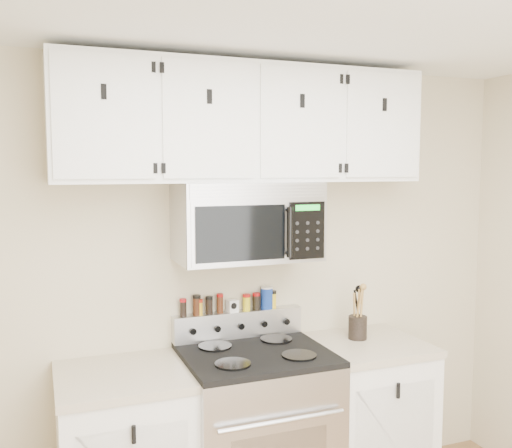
{
  "coord_description": "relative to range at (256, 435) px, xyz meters",
  "views": [
    {
      "loc": [
        -1.05,
        -1.3,
        1.92
      ],
      "look_at": [
        0.01,
        1.45,
        1.62
      ],
      "focal_mm": 40.0,
      "sensor_mm": 36.0,
      "label": 1
    }
  ],
  "objects": [
    {
      "name": "microwave",
      "position": [
        0.0,
        0.13,
        1.14
      ],
      "size": [
        0.76,
        0.44,
        0.42
      ],
      "color": "#9E9EA3",
      "rests_on": "back_wall"
    },
    {
      "name": "upper_cabinets",
      "position": [
        -0.0,
        0.15,
        1.66
      ],
      "size": [
        2.0,
        0.35,
        0.62
      ],
      "color": "white",
      "rests_on": "back_wall"
    },
    {
      "name": "spice_jar_3",
      "position": [
        -0.17,
        0.28,
        0.66
      ],
      "size": [
        0.04,
        0.04,
        0.1
      ],
      "color": "black",
      "rests_on": "range"
    },
    {
      "name": "spice_jar_5",
      "position": [
        0.05,
        0.28,
        0.66
      ],
      "size": [
        0.04,
        0.04,
        0.09
      ],
      "color": "yellow",
      "rests_on": "range"
    },
    {
      "name": "range",
      "position": [
        0.0,
        0.0,
        0.0
      ],
      "size": [
        0.76,
        0.65,
        1.1
      ],
      "color": "#B7B7BA",
      "rests_on": "floor"
    },
    {
      "name": "spice_jar_1",
      "position": [
        -0.24,
        0.28,
        0.67
      ],
      "size": [
        0.05,
        0.05,
        0.11
      ],
      "color": "#3E1D0E",
      "rests_on": "range"
    },
    {
      "name": "utensil_crock",
      "position": [
        0.67,
        0.09,
        0.51
      ],
      "size": [
        0.11,
        0.11,
        0.31
      ],
      "color": "black",
      "rests_on": "base_cabinet_right"
    },
    {
      "name": "spice_jar_8",
      "position": [
        0.22,
        0.28,
        0.66
      ],
      "size": [
        0.04,
        0.04,
        0.1
      ],
      "color": "yellow",
      "rests_on": "range"
    },
    {
      "name": "back_wall",
      "position": [
        0.0,
        0.32,
        0.76
      ],
      "size": [
        3.5,
        0.01,
        2.5
      ],
      "primitive_type": "cube",
      "color": "#BFAF8F",
      "rests_on": "floor"
    },
    {
      "name": "spice_jar_0",
      "position": [
        -0.32,
        0.28,
        0.66
      ],
      "size": [
        0.04,
        0.04,
        0.1
      ],
      "color": "black",
      "rests_on": "range"
    },
    {
      "name": "kitchen_timer",
      "position": [
        -0.03,
        0.28,
        0.65
      ],
      "size": [
        0.07,
        0.06,
        0.07
      ],
      "primitive_type": "cube",
      "rotation": [
        0.0,
        0.0,
        0.19
      ],
      "color": "white",
      "rests_on": "range"
    },
    {
      "name": "spice_jar_7",
      "position": [
        0.18,
        0.28,
        0.67
      ],
      "size": [
        0.04,
        0.04,
        0.11
      ],
      "color": "#39270D",
      "rests_on": "range"
    },
    {
      "name": "base_cabinet_right",
      "position": [
        0.69,
        0.02,
        -0.03
      ],
      "size": [
        0.64,
        0.62,
        0.92
      ],
      "color": "white",
      "rests_on": "floor"
    },
    {
      "name": "spice_jar_2",
      "position": [
        -0.23,
        0.28,
        0.66
      ],
      "size": [
        0.04,
        0.04,
        0.09
      ],
      "color": "gold",
      "rests_on": "range"
    },
    {
      "name": "spice_jar_4",
      "position": [
        -0.11,
        0.28,
        0.67
      ],
      "size": [
        0.04,
        0.04,
        0.11
      ],
      "color": "#452110",
      "rests_on": "range"
    },
    {
      "name": "spice_jar_6",
      "position": [
        0.11,
        0.28,
        0.66
      ],
      "size": [
        0.04,
        0.04,
        0.1
      ],
      "color": "black",
      "rests_on": "range"
    },
    {
      "name": "salt_canister",
      "position": [
        0.18,
        0.28,
        0.68
      ],
      "size": [
        0.07,
        0.07,
        0.13
      ],
      "color": "#163798",
      "rests_on": "range"
    }
  ]
}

